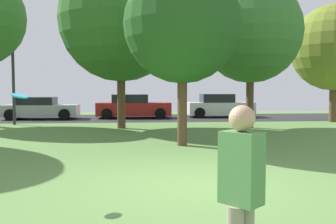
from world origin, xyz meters
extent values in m
plane|color=#5B8442|center=(0.00, 0.00, 0.00)|extent=(44.00, 44.00, 0.00)
cube|color=#28282B|center=(0.00, 16.00, 0.00)|extent=(44.00, 6.40, 0.01)
cylinder|color=brown|center=(4.05, 9.68, 1.53)|extent=(0.34, 0.34, 3.05)
sphere|color=#38702D|center=(4.05, 9.68, 4.31)|extent=(4.55, 4.55, 4.55)
cylinder|color=brown|center=(-1.74, 10.05, 1.40)|extent=(0.36, 0.36, 2.80)
sphere|color=#2D6023|center=(-1.74, 10.05, 4.80)|extent=(5.43, 5.43, 5.43)
cylinder|color=brown|center=(9.46, 12.35, 1.19)|extent=(0.37, 0.37, 2.38)
sphere|color=olive|center=(9.46, 12.35, 3.97)|extent=(4.57, 4.57, 4.57)
cylinder|color=brown|center=(0.34, 4.73, 1.25)|extent=(0.30, 0.30, 2.49)
sphere|color=#23511E|center=(0.34, 4.73, 3.72)|extent=(3.61, 3.61, 3.61)
cube|color=#51894C|center=(-0.23, -3.63, 1.09)|extent=(0.37, 0.39, 0.60)
sphere|color=tan|center=(-0.23, -3.63, 1.50)|extent=(0.22, 0.22, 0.22)
cylinder|color=#2DB2E0|center=(-2.97, -0.41, 1.63)|extent=(0.37, 0.37, 0.08)
cube|color=#B7B7BC|center=(-6.65, 15.69, 0.50)|extent=(4.28, 1.74, 0.69)
cube|color=black|center=(-6.87, 15.69, 1.07)|extent=(2.06, 1.53, 0.45)
cylinder|color=black|center=(-5.16, 16.56, 0.32)|extent=(0.64, 0.22, 0.64)
cylinder|color=black|center=(-5.16, 14.82, 0.32)|extent=(0.64, 0.22, 0.64)
cylinder|color=black|center=(-8.15, 16.56, 0.32)|extent=(0.64, 0.22, 0.64)
cylinder|color=black|center=(-8.15, 14.82, 0.32)|extent=(0.64, 0.22, 0.64)
cube|color=#B21E1E|center=(-1.21, 16.12, 0.55)|extent=(4.48, 1.89, 0.79)
cube|color=black|center=(-1.43, 16.12, 1.19)|extent=(2.15, 1.66, 0.50)
cylinder|color=black|center=(0.36, 17.06, 0.32)|extent=(0.64, 0.22, 0.64)
cylinder|color=black|center=(0.36, 15.17, 0.32)|extent=(0.64, 0.22, 0.64)
cylinder|color=black|center=(-2.78, 17.06, 0.32)|extent=(0.64, 0.22, 0.64)
cylinder|color=black|center=(-2.78, 15.17, 0.32)|extent=(0.64, 0.22, 0.64)
cube|color=white|center=(4.24, 16.37, 0.54)|extent=(4.13, 1.73, 0.78)
cube|color=black|center=(4.03, 16.37, 1.19)|extent=(1.98, 1.52, 0.53)
cylinder|color=black|center=(5.68, 17.24, 0.32)|extent=(0.64, 0.22, 0.64)
cylinder|color=black|center=(5.68, 15.51, 0.32)|extent=(0.64, 0.22, 0.64)
cylinder|color=black|center=(2.79, 17.24, 0.32)|extent=(0.64, 0.22, 0.64)
cylinder|color=black|center=(2.79, 15.51, 0.32)|extent=(0.64, 0.22, 0.64)
cylinder|color=#2D2D33|center=(-7.09, 12.20, 2.25)|extent=(0.14, 0.14, 4.50)
camera|label=1|loc=(-1.09, -6.55, 1.73)|focal=39.37mm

